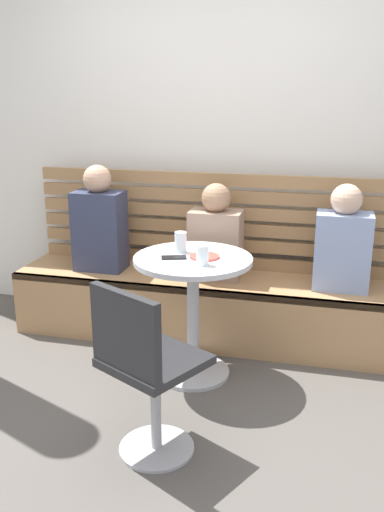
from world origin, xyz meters
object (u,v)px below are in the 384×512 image
at_px(white_chair, 145,367).
at_px(person_child_middle, 216,237).
at_px(person_child_left, 343,243).
at_px(cup_glass_tall, 181,242).
at_px(plate_small, 205,257).
at_px(booth_bench, 211,308).
at_px(cafe_table, 192,293).
at_px(cup_water_clear, 202,255).
at_px(phone_on_table, 174,257).
at_px(person_adult, 99,224).

height_order(white_chair, person_child_middle, person_child_middle).
bearing_deg(person_child_left, cup_glass_tall, -154.42).
bearing_deg(plate_small, booth_bench, 97.23).
distance_m(booth_bench, white_chair, 1.35).
distance_m(booth_bench, person_child_middle, 0.50).
distance_m(cafe_table, plate_small, 0.24).
xyz_separation_m(cup_water_clear, plate_small, (-0.02, 0.13, -0.05)).
relative_size(white_chair, phone_on_table, 6.07).
distance_m(person_child_left, plate_small, 0.92).
bearing_deg(white_chair, cup_water_clear, 81.13).
distance_m(person_child_left, person_child_middle, 0.81).
distance_m(cafe_table, person_child_left, 1.01).
bearing_deg(person_child_middle, booth_bench, -142.00).
bearing_deg(person_child_left, person_adult, -179.97).
height_order(person_adult, person_child_left, person_adult).
bearing_deg(person_child_middle, person_child_left, -1.15).
distance_m(white_chair, person_child_left, 1.60).
xyz_separation_m(person_adult, person_child_middle, (0.81, 0.02, -0.05)).
relative_size(booth_bench, person_adult, 3.70).
distance_m(person_adult, plate_small, 1.00).
relative_size(person_child_middle, cup_glass_tall, 5.29).
height_order(booth_bench, cup_glass_tall, cup_glass_tall).
distance_m(white_chair, phone_on_table, 0.81).
xyz_separation_m(person_child_left, plate_small, (-0.76, -0.52, 0.01)).
distance_m(person_adult, cup_glass_tall, 0.83).
bearing_deg(person_adult, phone_on_table, -39.40).
height_order(person_child_middle, cup_water_clear, person_child_middle).
bearing_deg(phone_on_table, cafe_table, -82.45).
height_order(cafe_table, cup_glass_tall, cup_glass_tall).
height_order(person_adult, plate_small, person_adult).
bearing_deg(phone_on_table, cup_glass_tall, -20.85).
xyz_separation_m(white_chair, person_child_middle, (0.04, 1.35, 0.25)).
bearing_deg(booth_bench, cafe_table, -90.49).
bearing_deg(person_adult, white_chair, -59.87).
relative_size(person_child_middle, cup_water_clear, 5.77).
distance_m(person_child_left, cup_glass_tall, 1.03).
distance_m(booth_bench, person_adult, 0.96).
height_order(white_chair, person_adult, person_adult).
height_order(booth_bench, white_chair, white_chair).
distance_m(cafe_table, person_adult, 0.98).
height_order(cafe_table, person_child_middle, person_child_middle).
bearing_deg(cup_water_clear, person_child_middle, 95.46).
bearing_deg(phone_on_table, white_chair, 167.30).
distance_m(booth_bench, plate_small, 0.74).
xyz_separation_m(person_child_left, cup_glass_tall, (-0.92, -0.44, 0.06)).
height_order(booth_bench, plate_small, plate_small).
relative_size(person_adult, plate_small, 4.29).
distance_m(cafe_table, person_child_middle, 0.58).
bearing_deg(person_child_left, person_child_middle, 178.85).
relative_size(booth_bench, cup_glass_tall, 22.50).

